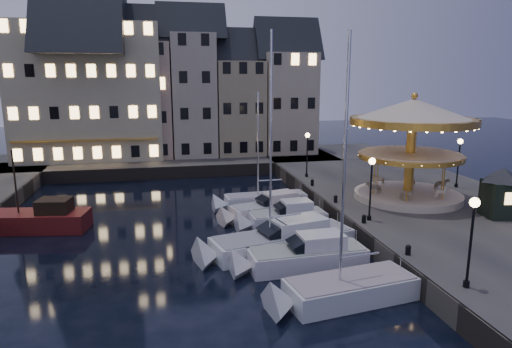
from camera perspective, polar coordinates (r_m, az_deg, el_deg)
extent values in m
plane|color=black|center=(28.43, 1.26, -9.76)|extent=(160.00, 160.00, 0.00)
cube|color=#474442|center=(38.73, 19.87, -3.49)|extent=(16.00, 56.00, 1.30)
cube|color=#474442|center=(54.68, -13.56, 1.31)|extent=(44.00, 12.00, 1.30)
cube|color=#47423A|center=(35.30, 8.66, -4.38)|extent=(0.15, 44.00, 1.30)
cube|color=#47423A|center=(48.75, -11.42, 0.11)|extent=(48.00, 0.15, 1.30)
cylinder|color=black|center=(23.11, 24.80, -12.37)|extent=(0.28, 0.28, 0.30)
cylinder|color=black|center=(22.48, 25.20, -8.29)|extent=(0.12, 0.12, 3.80)
sphere|color=#FFD18C|center=(21.89, 25.68, -3.24)|extent=(0.44, 0.44, 0.44)
cylinder|color=black|center=(31.12, 13.95, -5.33)|extent=(0.28, 0.28, 0.30)
cylinder|color=black|center=(30.65, 14.12, -2.21)|extent=(0.12, 0.12, 3.80)
sphere|color=#FFD18C|center=(30.22, 14.32, 1.56)|extent=(0.44, 0.44, 0.44)
cylinder|color=black|center=(43.27, 6.34, -0.15)|extent=(0.28, 0.28, 0.30)
cylinder|color=black|center=(42.93, 6.39, 2.13)|extent=(0.12, 0.12, 3.80)
sphere|color=#FFD18C|center=(42.63, 6.46, 4.85)|extent=(0.44, 0.44, 0.44)
cylinder|color=black|center=(42.60, 23.74, -1.31)|extent=(0.28, 0.28, 0.30)
cylinder|color=black|center=(42.26, 23.94, 1.00)|extent=(0.12, 0.12, 3.80)
sphere|color=#FFD18C|center=(41.95, 24.18, 3.74)|extent=(0.44, 0.44, 0.44)
cylinder|color=black|center=(25.84, 18.47, -9.14)|extent=(0.28, 0.28, 0.40)
sphere|color=black|center=(25.76, 18.50, -8.68)|extent=(0.30, 0.30, 0.30)
cylinder|color=black|center=(30.43, 13.34, -5.60)|extent=(0.28, 0.28, 0.40)
sphere|color=black|center=(30.36, 13.36, -5.21)|extent=(0.30, 0.30, 0.30)
cylinder|color=black|center=(34.83, 9.91, -3.20)|extent=(0.28, 0.28, 0.40)
sphere|color=black|center=(34.77, 9.93, -2.85)|extent=(0.30, 0.30, 0.30)
cylinder|color=black|center=(39.83, 7.05, -1.16)|extent=(0.28, 0.28, 0.40)
sphere|color=black|center=(39.78, 7.06, -0.86)|extent=(0.30, 0.30, 0.30)
cube|color=tan|center=(57.49, -25.42, 7.18)|extent=(5.00, 8.00, 11.00)
cube|color=slate|center=(56.42, -20.04, 8.06)|extent=(5.60, 8.00, 12.00)
cube|color=tan|center=(55.83, -13.86, 8.91)|extent=(6.20, 8.00, 13.00)
cube|color=#ADA28F|center=(55.89, -7.90, 9.66)|extent=(5.00, 8.00, 14.00)
cube|color=tan|center=(56.58, -2.29, 8.27)|extent=(5.60, 8.00, 11.00)
cube|color=#B3A58C|center=(57.83, 3.70, 8.84)|extent=(6.20, 8.00, 12.00)
cube|color=#BEB894|center=(56.34, -20.10, 9.58)|extent=(16.00, 9.00, 15.00)
cube|color=silver|center=(23.12, 11.73, -14.17)|extent=(6.60, 3.37, 1.30)
cube|color=gray|center=(22.84, 11.81, -12.66)|extent=(6.26, 3.13, 0.10)
cylinder|color=silver|center=(20.82, 10.99, 0.88)|extent=(0.14, 0.14, 11.03)
cube|color=silver|center=(26.31, 6.42, -10.63)|extent=(6.69, 2.50, 1.30)
cube|color=gray|center=(26.06, 6.46, -9.27)|extent=(6.36, 2.31, 0.10)
cube|color=silver|center=(26.18, 8.12, -8.21)|extent=(2.58, 1.76, 0.80)
cube|color=black|center=(25.77, 5.36, -8.71)|extent=(1.20, 1.59, 0.92)
cube|color=silver|center=(28.59, 3.39, -8.68)|extent=(9.30, 4.63, 1.30)
cube|color=gray|center=(28.36, 3.40, -7.41)|extent=(8.82, 4.32, 0.10)
cube|color=silver|center=(28.72, 5.31, -6.28)|extent=(3.76, 2.71, 0.80)
cube|color=black|center=(27.94, 2.11, -6.99)|extent=(1.83, 2.13, 1.06)
cylinder|color=silver|center=(26.55, 1.86, 4.58)|extent=(0.14, 0.14, 12.02)
cube|color=silver|center=(32.79, 3.99, -5.93)|extent=(5.47, 2.32, 1.30)
cube|color=gray|center=(32.59, 4.00, -4.81)|extent=(5.19, 2.14, 0.10)
cube|color=silver|center=(32.67, 5.09, -4.00)|extent=(2.11, 1.64, 0.80)
cube|color=black|center=(32.36, 3.29, -4.31)|extent=(1.03, 1.49, 0.84)
cube|color=silver|center=(34.84, 1.86, -4.81)|extent=(6.43, 3.56, 1.30)
cube|color=#93979C|center=(34.65, 1.87, -3.75)|extent=(6.10, 3.32, 0.10)
cube|color=silver|center=(34.88, 2.93, -2.92)|extent=(2.64, 2.08, 0.80)
cube|color=black|center=(34.34, 1.15, -3.32)|extent=(1.40, 1.65, 0.89)
cube|color=silver|center=(37.58, 1.23, -3.54)|extent=(6.71, 2.25, 1.30)
cube|color=gray|center=(37.41, 1.23, -2.55)|extent=(6.37, 2.07, 0.10)
cylinder|color=silver|center=(36.37, 0.25, 4.17)|extent=(0.14, 0.14, 8.93)
cube|color=maroon|center=(35.71, -25.97, -5.47)|extent=(7.65, 3.65, 1.50)
cube|color=black|center=(34.82, -23.88, -3.65)|extent=(2.40, 2.08, 0.98)
cylinder|color=black|center=(35.42, -27.90, -0.86)|extent=(0.12, 0.12, 4.41)
cylinder|color=beige|center=(37.21, 18.40, -2.57)|extent=(8.07, 8.07, 0.50)
cylinder|color=gold|center=(36.54, 18.75, 2.57)|extent=(0.71, 0.71, 6.26)
cylinder|color=beige|center=(36.55, 18.74, 2.41)|extent=(7.47, 7.47, 0.18)
cylinder|color=gold|center=(36.58, 18.72, 2.13)|extent=(7.75, 7.75, 0.35)
cone|color=beige|center=(36.18, 19.10, 7.62)|extent=(9.29, 9.29, 1.61)
cylinder|color=gold|center=(36.25, 19.00, 6.27)|extent=(9.29, 9.29, 0.50)
sphere|color=gold|center=(36.13, 19.21, 9.21)|extent=(0.50, 0.50, 0.50)
imported|color=beige|center=(39.12, 21.30, -0.94)|extent=(1.69, 1.22, 1.01)
cube|color=black|center=(34.80, 28.26, -2.77)|extent=(2.34, 2.34, 2.44)
pyramid|color=black|center=(34.37, 28.62, 0.67)|extent=(3.25, 3.25, 0.91)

